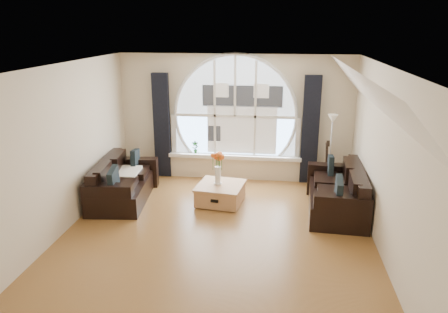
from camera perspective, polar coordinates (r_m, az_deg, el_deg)
ground at (r=7.03m, az=-0.97°, el=-10.39°), size 5.00×5.50×0.01m
ceiling at (r=6.25m, az=-1.10°, el=12.08°), size 5.00×5.50×0.01m
wall_back at (r=9.16m, az=1.51°, el=5.23°), size 5.00×0.01×2.70m
wall_front at (r=4.02m, az=-6.92°, el=-11.41°), size 5.00×0.01×2.70m
wall_left at (r=7.30m, az=-20.83°, el=0.92°), size 0.01×5.50×2.70m
wall_right at (r=6.64m, az=20.84°, el=-0.67°), size 0.01×5.50×2.70m
attic_slope at (r=6.35m, az=19.16°, el=8.04°), size 0.92×5.50×0.72m
arched_window at (r=9.07m, az=1.51°, el=6.89°), size 2.60×0.06×2.15m
window_sill at (r=9.28m, az=1.41°, el=0.02°), size 2.90×0.22×0.08m
window_frame at (r=9.04m, az=1.49°, el=6.85°), size 2.76×0.08×2.15m
neighbor_house at (r=9.07m, az=2.44°, el=6.07°), size 1.70×0.02×1.50m
curtain_left at (r=9.38m, az=-8.36°, el=4.10°), size 0.35×0.12×2.30m
curtain_right at (r=9.06m, az=11.55°, el=3.45°), size 0.35×0.12×2.30m
sofa_left at (r=8.39m, az=-13.39°, el=-3.17°), size 1.06×1.86×0.79m
sofa_right at (r=7.94m, az=14.86°, el=-4.48°), size 1.03×1.90×0.82m
coffee_chest at (r=8.10m, az=-0.48°, el=-4.89°), size 0.95×0.95×0.41m
throw_blanket at (r=8.49m, az=-13.19°, el=-2.18°), size 0.57×0.57×0.10m
vase_flowers at (r=7.93m, az=-0.85°, el=-1.11°), size 0.24×0.24×0.70m
floor_lamp at (r=8.73m, az=14.10°, el=0.37°), size 0.24×0.24×1.60m
guitar at (r=8.95m, az=13.55°, el=-1.00°), size 0.40×0.30×1.06m
potted_plant at (r=9.35m, az=-3.90°, el=1.27°), size 0.17×0.15×0.28m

